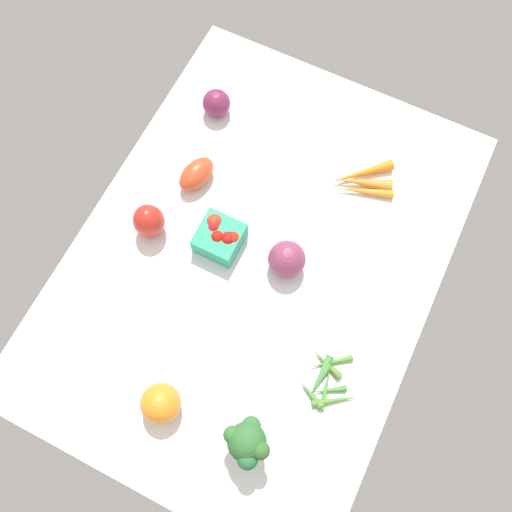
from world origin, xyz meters
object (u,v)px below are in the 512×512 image
broccoli_head (247,442)px  roma_tomato (196,174)px  red_onion_center (287,259)px  carrot_bunch (362,181)px  heirloom_tomato_orange (161,403)px  berry_basket (220,237)px  red_onion_near_basket (216,103)px  bell_pepper_red (149,221)px  okra_pile (325,381)px

broccoli_head → roma_tomato: bearing=37.9°
red_onion_center → roma_tomato: 28.74cm
red_onion_center → carrot_bunch: red_onion_center is taller
heirloom_tomato_orange → berry_basket: bearing=9.3°
broccoli_head → red_onion_near_basket: (64.55, 40.46, -4.26)cm
heirloom_tomato_orange → roma_tomato: 50.40cm
broccoli_head → bell_pepper_red: bearing=51.7°
berry_basket → bell_pepper_red: bearing=104.6°
heirloom_tomato_orange → okra_pile: bearing=-55.5°
broccoli_head → red_onion_near_basket: size_ratio=1.76×
broccoli_head → red_onion_center: 37.71cm
heirloom_tomato_orange → bell_pepper_red: bearing=33.2°
bell_pepper_red → okra_pile: bearing=-105.8°
broccoli_head → heirloom_tomato_orange: size_ratio=1.45×
okra_pile → red_onion_near_basket: 68.03cm
berry_basket → roma_tomato: berry_basket is taller
okra_pile → red_onion_center: bearing=42.7°
red_onion_near_basket → red_onion_center: size_ratio=0.82×
okra_pile → roma_tomato: bearing=57.2°
okra_pile → heirloom_tomato_orange: heirloom_tomato_orange is taller
okra_pile → red_onion_center: (19.00, 17.55, 3.25)cm
roma_tomato → broccoli_head: bearing=-127.4°
berry_basket → red_onion_center: bearing=-84.3°
heirloom_tomato_orange → roma_tomato: size_ratio=0.83×
bell_pepper_red → roma_tomato: bearing=-11.9°
berry_basket → heirloom_tomato_orange: bearing=-170.7°
broccoli_head → roma_tomato: size_ratio=1.21×
bell_pepper_red → berry_basket: bearing=-75.4°
berry_basket → red_onion_near_basket: bearing=28.8°
carrot_bunch → okra_pile: bearing=-166.8°
berry_basket → carrot_bunch: 35.08cm
broccoli_head → berry_basket: 42.69cm
red_onion_near_basket → bell_pepper_red: size_ratio=0.73×
red_onion_near_basket → carrot_bunch: red_onion_near_basket is taller
red_onion_near_basket → carrot_bunch: bearing=-93.8°
berry_basket → red_onion_center: (1.53, -15.17, 0.88)cm
okra_pile → bell_pepper_red: 49.80cm
red_onion_near_basket → red_onion_center: (-28.09, -31.48, 0.71)cm
okra_pile → roma_tomato: size_ratio=1.38×
carrot_bunch → heirloom_tomato_orange: (-62.95, 16.42, 2.67)cm
carrot_bunch → roma_tomato: bearing=114.8°
roma_tomato → red_onion_center: bearing=-95.2°
broccoli_head → red_onion_near_basket: bearing=32.1°
red_onion_center → red_onion_near_basket: bearing=48.3°
berry_basket → bell_pepper_red: bell_pepper_red is taller
red_onion_near_basket → bell_pepper_red: bearing=-177.8°
roma_tomato → heirloom_tomato_orange: bearing=-144.8°
heirloom_tomato_orange → red_onion_center: bearing=-14.0°
broccoli_head → roma_tomato: broccoli_head is taller
red_onion_center → okra_pile: bearing=-137.3°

